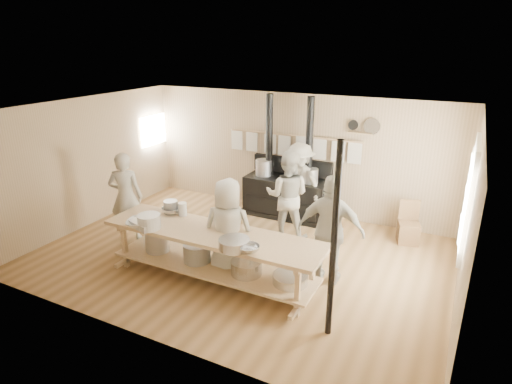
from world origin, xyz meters
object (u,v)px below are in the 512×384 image
chair (408,231)px  cook_right (331,231)px  cook_left (287,196)px  roasting_pan (144,224)px  cook_by_window (299,183)px  cook_center (228,230)px  prep_table (212,251)px  stove (287,193)px  cook_far_left (126,197)px

chair → cook_right: bearing=-130.6°
cook_left → cook_right: (1.22, -1.20, 0.02)m
roasting_pan → cook_right: bearing=22.4°
cook_by_window → chair: bearing=16.6°
cook_center → cook_by_window: cook_by_window is taller
prep_table → cook_by_window: 2.89m
stove → chair: (2.59, -0.20, -0.28)m
cook_far_left → cook_left: (2.70, 1.41, 0.00)m
stove → cook_right: bearing=-53.4°
cook_right → roasting_pan: 2.93m
cook_far_left → cook_center: bearing=144.1°
cook_left → chair: 2.38m
roasting_pan → cook_far_left: bearing=143.3°
cook_left → cook_right: size_ratio=0.98×
stove → prep_table: 3.02m
cook_far_left → cook_by_window: 3.46m
cook_center → chair: size_ratio=2.06×
prep_table → chair: 3.83m
prep_table → cook_left: 2.06m
prep_table → roasting_pan: bearing=-162.5°
stove → cook_center: size_ratio=1.56×
cook_far_left → roasting_pan: (1.21, -0.90, 0.04)m
stove → cook_center: stove is taller
cook_center → roasting_pan: 1.34m
prep_table → roasting_pan: 1.16m
cook_by_window → cook_right: bearing=-39.9°
stove → cook_by_window: 0.50m
stove → cook_by_window: stove is taller
cook_by_window → stove: bearing=171.4°
cook_center → chair: 3.60m
cook_far_left → cook_center: (2.44, -0.38, -0.03)m
cook_right → cook_by_window: bearing=-62.6°
cook_far_left → chair: cook_far_left is taller
prep_table → cook_far_left: size_ratio=2.09×
cook_far_left → prep_table: bearing=138.6°
stove → prep_table: (-0.00, -3.02, -0.00)m
chair → roasting_pan: (-3.63, -3.15, 0.66)m
stove → prep_table: stove is taller
cook_left → cook_center: 1.81m
prep_table → cook_by_window: size_ratio=2.13×
cook_far_left → cook_right: size_ratio=0.97×
cook_center → roasting_pan: cook_center is taller
cook_by_window → roasting_pan: 3.47m
prep_table → cook_center: 0.41m
stove → cook_far_left: bearing=-132.7°
prep_table → cook_right: cook_right is taller
cook_center → cook_right: size_ratio=0.94×
chair → roasting_pan: size_ratio=1.81×
prep_table → chair: bearing=47.4°
cook_right → roasting_pan: size_ratio=3.95×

